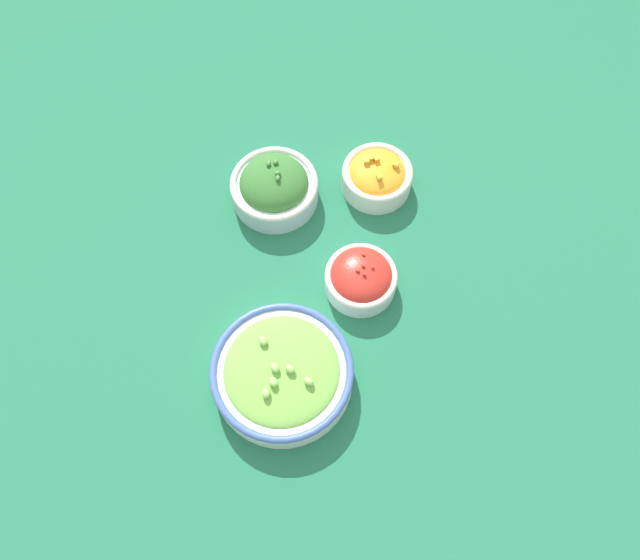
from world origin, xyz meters
name	(u,v)px	position (x,y,z in m)	size (l,w,h in m)	color
ground_plane	(320,287)	(0.00, 0.00, 0.00)	(3.00, 3.00, 0.00)	#23704C
bowl_cherry_tomatoes	(361,278)	(-0.01, 0.07, 0.03)	(0.12, 0.12, 0.07)	silver
bowl_broccoli	(274,187)	(-0.17, -0.10, 0.03)	(0.16, 0.16, 0.08)	#B2C1CC
bowl_squash	(377,176)	(-0.22, 0.08, 0.03)	(0.13, 0.13, 0.07)	silver
bowl_lettuce	(282,373)	(0.16, -0.04, 0.03)	(0.22, 0.22, 0.07)	white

